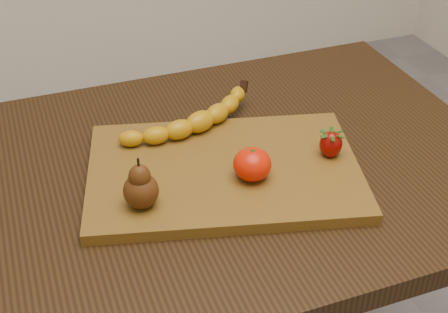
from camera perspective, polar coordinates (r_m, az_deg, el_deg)
name	(u,v)px	position (r m, az deg, el deg)	size (l,w,h in m)	color
table	(218,207)	(1.14, -0.58, -4.63)	(1.00, 0.70, 0.76)	black
cutting_board	(224,171)	(1.04, 0.00, -1.35)	(0.45, 0.30, 0.02)	brown
banana	(200,122)	(1.12, -2.21, 3.20)	(0.24, 0.06, 0.04)	#C58D09
pear	(140,183)	(0.94, -7.67, -2.38)	(0.05, 0.05, 0.09)	#4C280C
mandarin	(252,164)	(1.00, 2.60, -0.71)	(0.06, 0.06, 0.05)	red
strawberry	(331,143)	(1.07, 9.75, 1.21)	(0.04, 0.04, 0.05)	#8A0703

